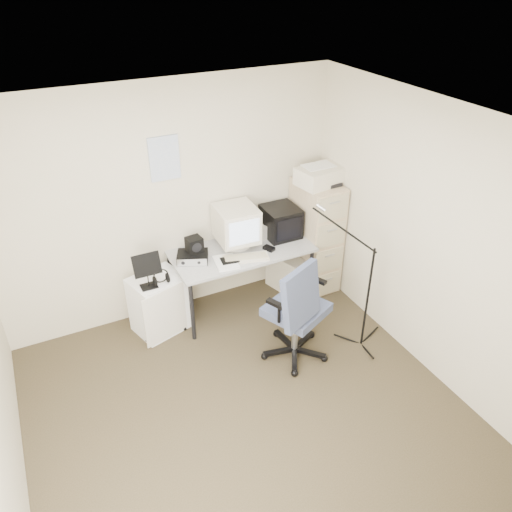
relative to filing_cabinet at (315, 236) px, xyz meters
name	(u,v)px	position (x,y,z in m)	size (l,w,h in m)	color
floor	(248,414)	(-1.58, -1.48, -0.66)	(3.60, 3.60, 0.01)	#312A19
ceiling	(245,134)	(-1.58, -1.48, 1.85)	(3.60, 3.60, 0.01)	white
wall_back	(171,204)	(-1.58, 0.32, 0.60)	(3.60, 0.02, 2.50)	beige
wall_front	(413,504)	(-1.58, -3.28, 0.60)	(3.60, 0.02, 2.50)	beige
wall_right	(431,244)	(0.22, -1.48, 0.60)	(0.02, 3.60, 2.50)	beige
wall_calendar	(164,158)	(-1.60, 0.31, 1.10)	(0.30, 0.02, 0.44)	white
filing_cabinet	(315,236)	(0.00, 0.00, 0.00)	(0.40, 0.60, 1.30)	#CAB692
printer	(320,176)	(0.00, -0.02, 0.74)	(0.49, 0.33, 0.19)	beige
desk	(242,278)	(-0.95, -0.03, -0.29)	(1.50, 0.70, 0.73)	#AFAFAF
crt_monitor	(236,227)	(-0.96, 0.07, 0.31)	(0.41, 0.44, 0.46)	beige
crt_tv	(281,221)	(-0.42, 0.08, 0.25)	(0.37, 0.39, 0.34)	black
desk_speaker	(262,233)	(-0.66, 0.07, 0.16)	(0.09, 0.09, 0.16)	silver
keyboard	(246,258)	(-0.99, -0.22, 0.09)	(0.47, 0.17, 0.03)	beige
mouse	(269,248)	(-0.69, -0.16, 0.10)	(0.07, 0.12, 0.04)	black
radio_receiver	(193,257)	(-1.49, 0.00, 0.12)	(0.31, 0.22, 0.09)	black
radio_speaker	(194,244)	(-1.45, 0.03, 0.25)	(0.15, 0.14, 0.15)	black
papers	(226,262)	(-1.20, -0.20, 0.09)	(0.22, 0.30, 0.02)	white
pc_tower	(286,273)	(-0.35, 0.03, -0.43)	(0.21, 0.48, 0.44)	beige
office_chair	(296,308)	(-0.83, -0.99, -0.07)	(0.67, 0.67, 1.15)	#4A5572
side_cart	(159,304)	(-1.90, -0.01, -0.33)	(0.51, 0.41, 0.64)	white
music_stand	(147,270)	(-2.00, -0.12, 0.18)	(0.27, 0.14, 0.39)	black
headphones	(161,279)	(-1.87, -0.12, 0.04)	(0.17, 0.17, 0.03)	black
mic_stand	(370,284)	(-0.14, -1.17, 0.09)	(0.02, 0.02, 1.49)	black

